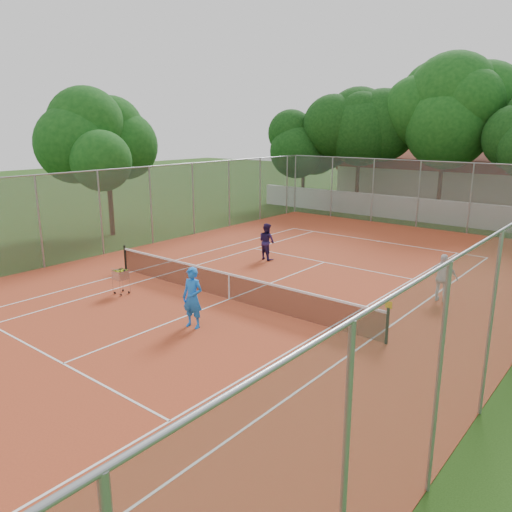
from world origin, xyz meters
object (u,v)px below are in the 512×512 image
Objects in this scene: tennis_net at (229,286)px; ball_hopper at (121,281)px; clubhouse at (452,175)px; player_far_left at (267,241)px; player_far_right at (443,278)px; player_near at (193,298)px.

ball_hopper reaches higher than tennis_net.
clubhouse is 31.12m from ball_hopper.
player_far_left is 8.25m from player_far_right.
clubhouse reaches higher than player_far_left.
player_near is at bearing 45.48° from player_far_right.
tennis_net is 29.12m from clubhouse.
player_far_right is (8.23, -0.63, 0.00)m from player_far_left.
player_near is 1.91× the size of ball_hopper.
player_far_right is at bearing 37.81° from tennis_net.
clubhouse is at bearing 93.95° from tennis_net.
player_far_left is (-3.20, 7.74, -0.10)m from player_near.
ball_hopper is (-4.28, 0.52, -0.45)m from player_near.
player_far_left is at bearing 102.15° from ball_hopper.
clubhouse reaches higher than player_near.
player_near is at bearing 13.75° from ball_hopper.
player_far_left is 7.31m from ball_hopper.
player_far_right is 11.42m from ball_hopper.
clubhouse is 9.74× the size of player_far_left.
player_far_right is at bearing 56.00° from ball_hopper.
player_far_left and player_far_right have the same top height.
clubhouse is 16.66× the size of ball_hopper.
player_far_right is 1.71× the size of ball_hopper.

